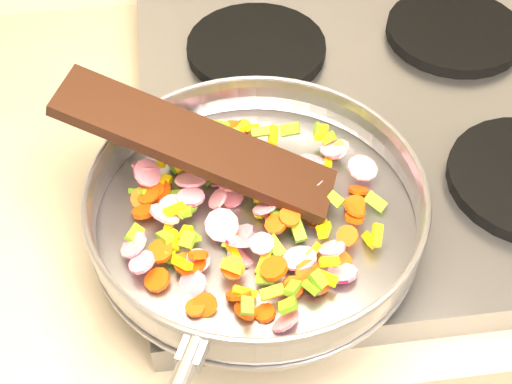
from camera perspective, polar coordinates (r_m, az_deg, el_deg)
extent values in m
cube|color=#939399|center=(0.93, 9.78, 5.40)|extent=(0.60, 0.60, 0.04)
cylinder|color=black|center=(0.79, 2.68, -0.92)|extent=(0.19, 0.19, 0.02)
cylinder|color=black|center=(0.99, 0.02, 11.47)|extent=(0.19, 0.19, 0.02)
cylinder|color=black|center=(1.06, 15.60, 12.27)|extent=(0.19, 0.19, 0.02)
cylinder|color=#9E9EA5|center=(0.76, 0.00, -2.24)|extent=(0.35, 0.35, 0.01)
torus|color=#9E9EA5|center=(0.74, 0.00, -0.92)|extent=(0.39, 0.39, 0.05)
torus|color=#9E9EA5|center=(0.72, 0.00, 0.21)|extent=(0.35, 0.35, 0.01)
cube|color=#9E9EA5|center=(0.63, -5.04, -12.58)|extent=(0.03, 0.04, 0.02)
cylinder|color=#E41650|center=(0.82, -4.32, 4.84)|extent=(0.03, 0.03, 0.02)
cylinder|color=#D44409|center=(0.72, 6.85, -5.59)|extent=(0.03, 0.02, 0.02)
cube|color=yellow|center=(0.73, -6.72, -3.92)|extent=(0.01, 0.02, 0.01)
cube|color=yellow|center=(0.69, 5.62, -6.85)|extent=(0.03, 0.02, 0.01)
cube|color=yellow|center=(0.75, 0.39, -1.39)|extent=(0.02, 0.02, 0.01)
cube|color=yellow|center=(0.70, 5.88, -5.57)|extent=(0.02, 0.01, 0.01)
cube|color=#679E1A|center=(0.76, 5.09, -0.42)|extent=(0.02, 0.02, 0.01)
cylinder|color=#E41650|center=(0.71, 3.53, -5.33)|extent=(0.05, 0.05, 0.01)
cylinder|color=#E41650|center=(0.75, 1.49, -1.96)|extent=(0.03, 0.03, 0.01)
cube|color=#679E1A|center=(0.67, -0.71, -9.08)|extent=(0.01, 0.02, 0.01)
cylinder|color=#E41650|center=(0.75, -5.25, -0.39)|extent=(0.03, 0.03, 0.01)
cube|color=yellow|center=(0.69, -1.95, -5.99)|extent=(0.02, 0.02, 0.01)
cube|color=#679E1A|center=(0.73, -5.07, -3.62)|extent=(0.02, 0.02, 0.01)
cylinder|color=#E41650|center=(0.72, -1.26, -5.24)|extent=(0.04, 0.04, 0.02)
cylinder|color=#D44409|center=(0.83, -1.03, 5.18)|extent=(0.02, 0.02, 0.02)
cylinder|color=#E41650|center=(0.73, -2.76, -2.65)|extent=(0.05, 0.04, 0.03)
cylinder|color=#D44409|center=(0.70, 4.96, -7.27)|extent=(0.03, 0.03, 0.02)
cube|color=yellow|center=(0.70, -5.92, -5.68)|extent=(0.02, 0.02, 0.02)
cylinder|color=#E41650|center=(0.71, -9.12, -5.57)|extent=(0.04, 0.04, 0.02)
cube|color=yellow|center=(0.82, 1.39, 4.56)|extent=(0.02, 0.03, 0.01)
cylinder|color=#E41650|center=(0.81, 6.54, 3.40)|extent=(0.03, 0.04, 0.02)
cube|color=#679E1A|center=(0.79, 5.49, 1.17)|extent=(0.02, 0.02, 0.01)
cylinder|color=#E41650|center=(0.76, -3.09, -0.55)|extent=(0.03, 0.03, 0.03)
cube|color=#679E1A|center=(0.81, 6.83, 3.56)|extent=(0.02, 0.02, 0.02)
cylinder|color=#E41650|center=(0.76, -2.01, 0.68)|extent=(0.03, 0.03, 0.01)
cube|color=#679E1A|center=(0.72, -6.28, -5.42)|extent=(0.03, 0.02, 0.01)
cube|color=yellow|center=(0.82, -0.30, 5.18)|extent=(0.02, 0.02, 0.02)
cube|color=#679E1A|center=(0.79, -9.35, 0.07)|extent=(0.02, 0.02, 0.02)
cube|color=#679E1A|center=(0.73, -2.15, -3.84)|extent=(0.02, 0.02, 0.01)
cube|color=#679E1A|center=(0.79, -3.83, 1.15)|extent=(0.02, 0.02, 0.01)
cylinder|color=#D44409|center=(0.71, -5.03, -5.70)|extent=(0.04, 0.04, 0.01)
cube|color=#679E1A|center=(0.74, -2.36, -2.56)|extent=(0.02, 0.02, 0.01)
cube|color=#679E1A|center=(0.72, -7.30, -3.61)|extent=(0.02, 0.02, 0.01)
cylinder|color=#D44409|center=(0.71, -7.91, -6.98)|extent=(0.03, 0.03, 0.01)
cylinder|color=#D44409|center=(0.74, 7.86, -2.06)|extent=(0.03, 0.03, 0.02)
cylinder|color=#E41650|center=(0.72, -1.26, -3.97)|extent=(0.04, 0.03, 0.03)
cylinder|color=#D44409|center=(0.81, -5.34, 2.46)|extent=(0.03, 0.03, 0.01)
cylinder|color=#D44409|center=(0.75, 8.03, -1.60)|extent=(0.03, 0.03, 0.02)
cube|color=yellow|center=(0.72, 4.61, -4.80)|extent=(0.02, 0.02, 0.01)
cube|color=#679E1A|center=(0.82, 5.98, 3.48)|extent=(0.02, 0.01, 0.01)
cube|color=#679E1A|center=(0.74, 2.01, -1.68)|extent=(0.02, 0.02, 0.01)
cylinder|color=#D44409|center=(0.70, 4.25, -6.54)|extent=(0.03, 0.03, 0.02)
cube|color=#679E1A|center=(0.73, 3.38, -3.11)|extent=(0.02, 0.03, 0.01)
cylinder|color=#E41650|center=(0.74, -7.31, -1.75)|extent=(0.04, 0.05, 0.03)
cylinder|color=#D44409|center=(0.78, -7.92, 0.10)|extent=(0.03, 0.03, 0.01)
cylinder|color=#D44409|center=(0.71, -5.59, -5.73)|extent=(0.03, 0.03, 0.01)
cube|color=yellow|center=(0.75, 3.79, -0.97)|extent=(0.02, 0.02, 0.02)
cylinder|color=#E41650|center=(0.79, 8.51, 1.91)|extent=(0.05, 0.05, 0.01)
cube|color=yellow|center=(0.74, -7.17, -3.40)|extent=(0.02, 0.02, 0.02)
cube|color=yellow|center=(0.69, -0.94, -8.05)|extent=(0.03, 0.01, 0.02)
cylinder|color=#D44409|center=(0.76, 7.91, -1.01)|extent=(0.03, 0.03, 0.01)
cylinder|color=#D44409|center=(0.69, -1.38, -8.17)|extent=(0.04, 0.03, 0.03)
cube|color=yellow|center=(0.72, 0.56, -5.64)|extent=(0.02, 0.03, 0.02)
cube|color=#679E1A|center=(0.81, 5.86, 4.34)|extent=(0.02, 0.01, 0.02)
cube|color=yellow|center=(0.75, 1.15, -1.46)|extent=(0.02, 0.03, 0.02)
cube|color=yellow|center=(0.81, 5.75, 2.34)|extent=(0.02, 0.02, 0.01)
cylinder|color=#D44409|center=(0.76, -8.94, -1.56)|extent=(0.04, 0.04, 0.02)
cylinder|color=#D44409|center=(0.79, 8.20, 0.15)|extent=(0.03, 0.03, 0.02)
cylinder|color=#E41650|center=(0.76, 4.43, 0.71)|extent=(0.03, 0.03, 0.02)
cylinder|color=#E41650|center=(0.81, 6.18, 3.50)|extent=(0.03, 0.03, 0.01)
cylinder|color=#D44409|center=(0.69, -4.08, -8.98)|extent=(0.03, 0.02, 0.02)
cylinder|color=#D44409|center=(0.69, 0.73, -9.66)|extent=(0.03, 0.03, 0.01)
cylinder|color=#D44409|center=(0.75, 2.02, -1.66)|extent=(0.03, 0.03, 0.01)
cube|color=yellow|center=(0.74, -6.53, -1.40)|extent=(0.03, 0.02, 0.01)
cube|color=#679E1A|center=(0.77, -6.53, -0.38)|extent=(0.02, 0.02, 0.01)
cube|color=yellow|center=(0.81, -0.73, 3.08)|extent=(0.02, 0.02, 0.01)
cylinder|color=#E41650|center=(0.84, -1.77, 4.62)|extent=(0.04, 0.03, 0.02)
cylinder|color=#D44409|center=(0.74, 7.98, -1.56)|extent=(0.03, 0.03, 0.01)
cube|color=yellow|center=(0.74, -5.68, -3.35)|extent=(0.02, 0.02, 0.01)
cube|color=yellow|center=(0.83, -5.62, 3.82)|extent=(0.02, 0.02, 0.02)
cylinder|color=#E41650|center=(0.71, 6.91, -6.47)|extent=(0.04, 0.03, 0.02)
cube|color=#679E1A|center=(0.81, 0.32, 4.83)|extent=(0.02, 0.01, 0.01)
cube|color=yellow|center=(0.79, -7.32, 0.72)|extent=(0.02, 0.02, 0.01)
cube|color=#679E1A|center=(0.69, 5.03, -6.99)|extent=(0.02, 0.02, 0.01)
cylinder|color=#E41650|center=(0.78, -5.24, 0.99)|extent=(0.05, 0.04, 0.02)
cube|color=#679E1A|center=(0.81, -1.67, 4.55)|extent=(0.02, 0.02, 0.01)
cube|color=#679E1A|center=(0.76, 2.70, 0.04)|extent=(0.02, 0.03, 0.02)
cube|color=yellow|center=(0.78, 0.70, 2.92)|extent=(0.01, 0.03, 0.02)
cube|color=yellow|center=(0.74, 9.08, -3.79)|extent=(0.01, 0.03, 0.02)
cube|color=yellow|center=(0.72, 6.31, -4.88)|extent=(0.02, 0.02, 0.02)
cube|color=yellow|center=(0.80, -8.40, 2.00)|extent=(0.02, 0.01, 0.01)
cylinder|color=#D44409|center=(0.69, -4.88, -9.20)|extent=(0.03, 0.03, 0.01)
cylinder|color=#E41650|center=(0.75, -6.84, -1.17)|extent=(0.04, 0.04, 0.01)
cylinder|color=#E41650|center=(0.83, -3.83, 5.24)|extent=(0.05, 0.05, 0.02)
cube|color=yellow|center=(0.76, -0.54, 0.37)|extent=(0.02, 0.02, 0.01)
cube|color=#679E1A|center=(0.75, 6.40, -0.60)|extent=(0.02, 0.02, 0.01)
cylinder|color=#E41650|center=(0.70, -5.10, -7.33)|extent=(0.03, 0.03, 0.03)
cube|color=#679E1A|center=(0.73, -9.70, -3.32)|extent=(0.02, 0.03, 0.02)
cylinder|color=#D44409|center=(0.70, -1.87, -6.06)|extent=(0.03, 0.03, 0.01)
cylinder|color=#E41650|center=(0.79, -3.11, 2.14)|extent=(0.04, 0.04, 0.02)
cylinder|color=#D44409|center=(0.72, -7.64, -4.70)|extent=(0.04, 0.04, 0.01)
cube|color=yellow|center=(0.81, -5.92, 4.63)|extent=(0.02, 0.02, 0.02)
cube|color=yellow|center=(0.74, 3.31, -0.49)|extent=(0.02, 0.01, 0.02)
cube|color=#679E1A|center=(0.70, 0.80, -6.85)|extent=(0.02, 0.02, 0.02)
cylinder|color=#D44409|center=(0.83, -1.89, 5.00)|extent=(0.03, 0.03, 0.01)
cube|color=yellow|center=(0.82, -1.04, 5.26)|extent=(0.02, 0.02, 0.01)
cylinder|color=#E41650|center=(0.82, 0.08, 3.72)|extent=(0.04, 0.04, 0.03)
cylinder|color=#D44409|center=(0.73, 1.57, -2.60)|extent=(0.03, 0.03, 0.02)
cube|color=yellow|center=(0.80, -7.40, 2.62)|extent=(0.02, 0.02, 0.01)
cylinder|color=#E41650|center=(0.77, -1.92, -0.43)|extent=(0.03, 0.03, 0.01)
cylinder|color=#D44409|center=(0.79, -0.57, 1.53)|extent=(0.03, 0.02, 0.02)
cube|color=yellow|center=(0.82, 5.28, 4.76)|extent=(0.02, 0.03, 0.01)
cube|color=#679E1A|center=(0.75, 1.52, -0.63)|extent=(0.02, 0.02, 0.01)
cylinder|color=#E41650|center=(0.78, -8.70, 1.52)|extent=(0.03, 0.04, 0.03)
cube|color=yellow|center=(0.79, -6.39, 2.18)|extent=(0.01, 0.02, 0.02)
cube|color=#679E1A|center=(0.83, -2.95, 5.43)|extent=(0.02, 0.01, 0.02)
cylinder|color=#E41650|center=(0.80, 4.49, 2.51)|extent=(0.04, 0.04, 0.02)
cube|color=#679E1A|center=(0.80, -6.61, 2.23)|extent=(0.02, 0.02, 0.02)
cube|color=#679E1A|center=(0.82, 5.11, 4.87)|extent=(0.02, 0.02, 0.01)
cube|color=#679E1A|center=(0.74, -5.52, -1.41)|extent=(0.02, 0.02, 0.01)
cube|color=#679E1A|center=(0.75, -5.59, -1.47)|extent=(0.02, 0.02, 0.01)
cylinder|color=#E41650|center=(0.71, -4.68, -5.47)|extent=(0.03, 0.03, 0.01)
cube|color=#679E1A|center=(0.81, -6.30, 3.00)|extent=(0.03, 0.02, 0.02)
cylinder|color=#D44409|center=(0.69, -0.84, -9.45)|extent=(0.03, 0.03, 0.02)
cylinder|color=#E41650|center=(0.81, -1.61, 3.04)|extent=(0.03, 0.03, 0.02)
cylinder|color=#D44409|center=(0.78, -7.69, 0.04)|extent=(0.03, 0.04, 0.02)
cylinder|color=#E41650|center=(0.81, -2.85, 3.45)|extent=(0.04, 0.03, 0.03)
cube|color=yellow|center=(0.72, -7.13, -4.68)|extent=(0.02, 0.02, 0.02)
cylinder|color=#E41650|center=(0.71, 0.46, -4.14)|extent=(0.03, 0.03, 0.01)
cube|color=yellow|center=(0.72, -1.81, -4.87)|extent=(0.02, 0.03, 0.01)
cube|color=yellow|center=(0.73, 9.63, -3.45)|extent=(0.02, 0.03, 0.02)
cylinder|color=#D44409|center=(0.78, -9.07, -0.52)|extent=(0.03, 0.03, 0.02)
cylinder|color=#E41650|center=(0.74, 0.71, -1.27)|extent=(0.03, 0.03, 0.02)
cylinder|color=#D44409|center=(0.83, -3.84, 4.75)|extent=(0.03, 0.03, 0.02)
cylinder|color=#D44409|center=(0.69, 2.94, -7.58)|extent=(0.03, 0.02, 0.02)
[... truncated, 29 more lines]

